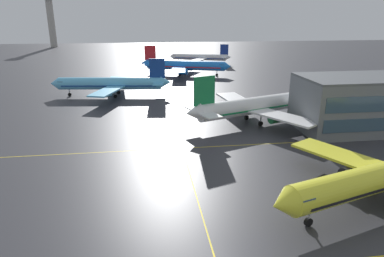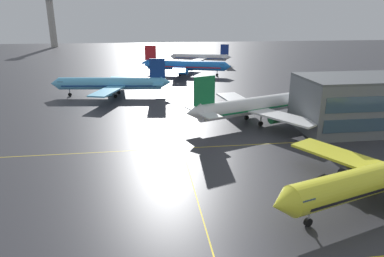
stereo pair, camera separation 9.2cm
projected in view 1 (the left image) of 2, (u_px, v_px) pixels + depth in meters
The scene contains 6 objects.
airliner_second_row at pixel (259, 105), 83.92m from camera, with size 39.50×33.83×12.67m.
airliner_third_row at pixel (112, 84), 110.60m from camera, with size 38.87×33.27×12.08m.
airliner_far_left_stand at pixel (184, 65), 148.69m from camera, with size 38.88×33.25×12.41m.
airliner_far_right_stand at pixel (200, 57), 182.56m from camera, with size 32.47×27.81×10.42m.
taxiway_markings at pixel (195, 191), 52.21m from camera, with size 138.15×77.23×0.01m.
control_tower at pixel (50, 16), 267.98m from camera, with size 8.82×8.82×41.03m.
Camera 1 is at (-6.77, -30.45, 25.55)m, focal length 32.18 mm.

